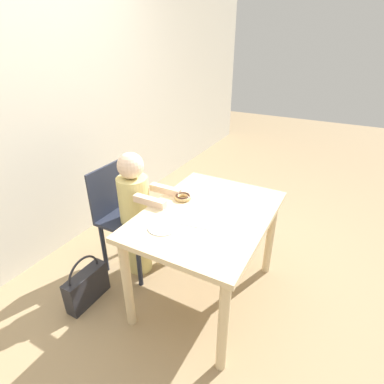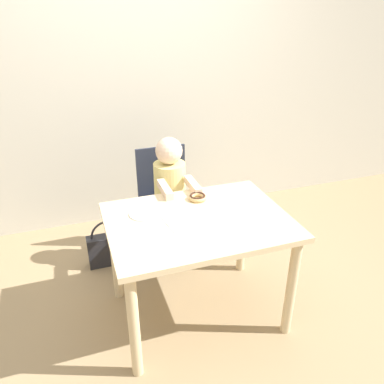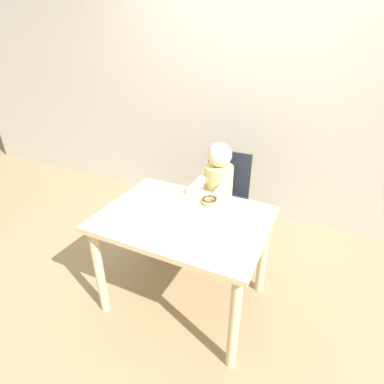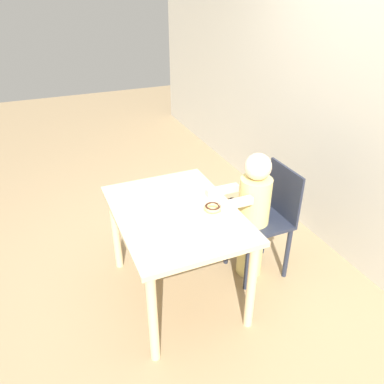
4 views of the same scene
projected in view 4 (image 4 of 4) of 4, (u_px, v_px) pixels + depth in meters
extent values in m
plane|color=#997F5B|center=(178.00, 292.00, 2.81)|extent=(12.00, 12.00, 0.00)
cube|color=beige|center=(363.00, 106.00, 2.69)|extent=(8.00, 0.05, 2.50)
cube|color=beige|center=(176.00, 213.00, 2.46)|extent=(1.05, 0.78, 0.03)
cylinder|color=beige|center=(116.00, 231.00, 2.90)|extent=(0.06, 0.06, 0.68)
cylinder|color=beige|center=(153.00, 318.00, 2.15)|extent=(0.06, 0.06, 0.68)
cylinder|color=beige|center=(193.00, 213.00, 3.13)|extent=(0.06, 0.06, 0.68)
cylinder|color=beige|center=(251.00, 286.00, 2.38)|extent=(0.06, 0.06, 0.68)
cube|color=#232838|center=(259.00, 221.00, 2.80)|extent=(0.39, 0.42, 0.03)
cube|color=#232838|center=(285.00, 192.00, 2.77)|extent=(0.39, 0.02, 0.39)
cylinder|color=#232838|center=(227.00, 241.00, 2.99)|extent=(0.04, 0.04, 0.45)
cylinder|color=#232838|center=(247.00, 265.00, 2.73)|extent=(0.04, 0.04, 0.45)
cylinder|color=#232838|center=(264.00, 231.00, 3.11)|extent=(0.04, 0.04, 0.45)
cylinder|color=#232838|center=(287.00, 253.00, 2.85)|extent=(0.04, 0.04, 0.45)
cylinder|color=#E0D17F|center=(251.00, 247.00, 2.90)|extent=(0.19, 0.19, 0.48)
cylinder|color=#E0D17F|center=(255.00, 201.00, 2.69)|extent=(0.23, 0.23, 0.35)
sphere|color=beige|center=(258.00, 167.00, 2.56)|extent=(0.19, 0.19, 0.19)
cube|color=beige|center=(222.00, 190.00, 2.65)|extent=(0.05, 0.25, 0.05)
cube|color=beige|center=(236.00, 203.00, 2.50)|extent=(0.05, 0.25, 0.05)
torus|color=#DBB270|center=(213.00, 208.00, 2.46)|extent=(0.12, 0.12, 0.03)
torus|color=#381E14|center=(213.00, 206.00, 2.46)|extent=(0.10, 0.10, 0.02)
cube|color=white|center=(174.00, 205.00, 2.52)|extent=(0.26, 0.26, 0.00)
cube|color=#232328|center=(234.00, 224.00, 3.37)|extent=(0.34, 0.10, 0.25)
torus|color=#232328|center=(235.00, 212.00, 3.31)|extent=(0.27, 0.02, 0.27)
cylinder|color=silver|center=(182.00, 187.00, 2.74)|extent=(0.18, 0.18, 0.01)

